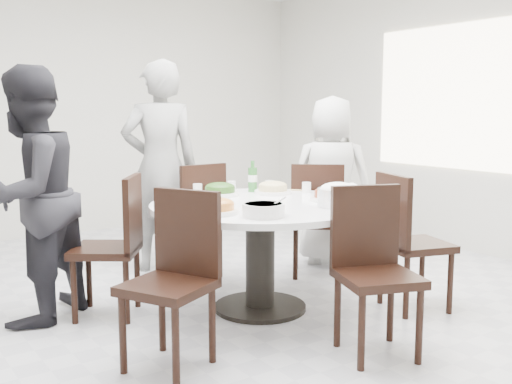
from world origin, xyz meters
TOP-DOWN VIEW (x-y plane):
  - floor at (0.00, 0.00)m, footprint 6.00×6.00m
  - wall_back at (0.00, 3.00)m, footprint 6.00×0.01m
  - wall_right at (3.00, 0.00)m, footprint 0.01×6.00m
  - window at (2.98, 0.00)m, footprint 0.04×2.20m
  - dining_table at (0.33, -0.32)m, footprint 1.50×1.50m
  - chair_ne at (1.22, 0.13)m, footprint 0.59×0.59m
  - chair_n at (0.34, 0.69)m, footprint 0.45×0.45m
  - chair_nw at (-0.59, 0.17)m, footprint 0.59×0.59m
  - chair_sw at (-0.63, -0.82)m, footprint 0.57×0.57m
  - chair_s at (0.42, -1.34)m, footprint 0.54×0.54m
  - chair_se at (1.22, -0.92)m, footprint 0.52×0.52m
  - diner_right at (1.58, 0.36)m, footprint 0.86×0.85m
  - diner_middle at (0.24, 1.04)m, footprint 0.75×0.61m
  - diner_left at (-1.02, 0.35)m, footprint 1.02×0.99m
  - dish_greens at (0.28, 0.13)m, footprint 0.28×0.28m
  - dish_pale at (0.66, -0.02)m, footprint 0.28×0.28m
  - dish_orange at (-0.12, -0.14)m, footprint 0.25×0.25m
  - dish_redbrown at (0.78, -0.51)m, footprint 0.28×0.28m
  - dish_tofu at (-0.13, -0.50)m, footprint 0.28×0.28m
  - rice_bowl at (0.67, -0.73)m, footprint 0.28×0.28m
  - soup_bowl at (0.05, -0.75)m, footprint 0.26×0.26m
  - beverage_bottle at (0.60, 0.17)m, footprint 0.07×0.07m
  - tea_cups at (0.34, 0.32)m, footprint 0.07×0.07m
  - chopsticks at (0.30, 0.31)m, footprint 0.24×0.04m

SIDE VIEW (x-z plane):
  - floor at x=0.00m, z-range -0.01..0.01m
  - dining_table at x=0.33m, z-range 0.00..0.75m
  - chair_ne at x=1.22m, z-range 0.00..0.95m
  - chair_n at x=0.34m, z-range 0.00..0.95m
  - chair_nw at x=-0.59m, z-range 0.00..0.95m
  - chair_sw at x=-0.63m, z-range 0.00..0.95m
  - chair_s at x=0.42m, z-range 0.00..0.95m
  - chair_se at x=1.22m, z-range 0.00..0.95m
  - diner_right at x=1.58m, z-range 0.00..1.50m
  - chopsticks at x=0.30m, z-range 0.75..0.76m
  - dish_orange at x=-0.12m, z-range 0.75..0.82m
  - dish_redbrown at x=0.78m, z-range 0.75..0.82m
  - dish_tofu at x=-0.13m, z-range 0.75..0.82m
  - dish_greens at x=0.28m, z-range 0.75..0.82m
  - dish_pale at x=0.66m, z-range 0.75..0.82m
  - soup_bowl at x=0.05m, z-range 0.75..0.83m
  - tea_cups at x=0.34m, z-range 0.75..0.83m
  - rice_bowl at x=0.67m, z-range 0.75..0.87m
  - diner_left at x=-1.02m, z-range 0.00..1.66m
  - beverage_bottle at x=0.60m, z-range 0.75..0.99m
  - diner_middle at x=0.24m, z-range 0.00..1.79m
  - wall_back at x=0.00m, z-range 0.00..2.80m
  - wall_right at x=3.00m, z-range 0.00..2.80m
  - window at x=2.98m, z-range 0.80..2.20m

